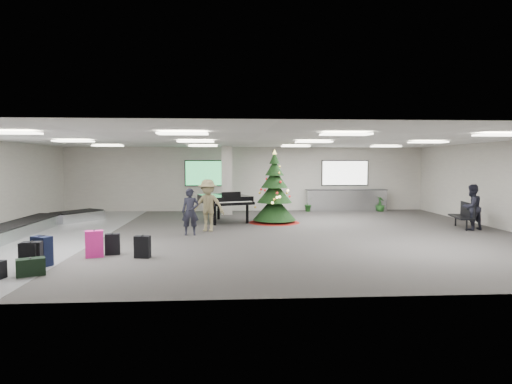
{
  "coord_description": "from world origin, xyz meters",
  "views": [
    {
      "loc": [
        -0.88,
        -14.49,
        2.45
      ],
      "look_at": [
        0.09,
        1.0,
        1.36
      ],
      "focal_mm": 30.0,
      "sensor_mm": 36.0,
      "label": 1
    }
  ],
  "objects": [
    {
      "name": "ground",
      "position": [
        0.0,
        0.0,
        0.0
      ],
      "size": [
        18.0,
        18.0,
        0.0
      ],
      "primitive_type": "plane",
      "color": "#363331",
      "rests_on": "ground"
    },
    {
      "name": "room_envelope",
      "position": [
        -0.38,
        0.67,
        2.33
      ],
      "size": [
        18.02,
        14.02,
        3.21
      ],
      "color": "#B3ABA3",
      "rests_on": "ground"
    },
    {
      "name": "baggage_carousel",
      "position": [
        -7.84,
        -0.08,
        0.21
      ],
      "size": [
        2.28,
        9.71,
        0.43
      ],
      "color": "silver",
      "rests_on": "ground"
    },
    {
      "name": "service_counter",
      "position": [
        5.0,
        6.65,
        0.55
      ],
      "size": [
        4.05,
        0.65,
        1.08
      ],
      "color": "silver",
      "rests_on": "ground"
    },
    {
      "name": "suitcase_0",
      "position": [
        -5.35,
        -4.65,
        0.33
      ],
      "size": [
        0.44,
        0.27,
        0.67
      ],
      "rotation": [
        0.0,
        0.0,
        0.09
      ],
      "color": "black",
      "rests_on": "ground"
    },
    {
      "name": "suitcase_1",
      "position": [
        -5.4,
        -4.67,
        0.32
      ],
      "size": [
        0.44,
        0.28,
        0.65
      ],
      "rotation": [
        0.0,
        0.0,
        -0.15
      ],
      "color": "black",
      "rests_on": "ground"
    },
    {
      "name": "pink_suitcase",
      "position": [
        -4.36,
        -3.36,
        0.35
      ],
      "size": [
        0.49,
        0.36,
        0.71
      ],
      "rotation": [
        0.0,
        0.0,
        0.28
      ],
      "color": "#F21F91",
      "rests_on": "ground"
    },
    {
      "name": "suitcase_3",
      "position": [
        -3.98,
        -3.07,
        0.28
      ],
      "size": [
        0.4,
        0.27,
        0.58
      ],
      "rotation": [
        0.0,
        0.0,
        0.17
      ],
      "color": "black",
      "rests_on": "ground"
    },
    {
      "name": "navy_suitcase",
      "position": [
        -5.31,
        -4.23,
        0.35
      ],
      "size": [
        0.53,
        0.45,
        0.72
      ],
      "rotation": [
        0.0,
        0.0,
        -0.48
      ],
      "color": "black",
      "rests_on": "ground"
    },
    {
      "name": "green_duffel",
      "position": [
        -5.17,
        -5.12,
        0.19
      ],
      "size": [
        0.64,
        0.51,
        0.4
      ],
      "rotation": [
        0.0,
        0.0,
        0.46
      ],
      "color": "black",
      "rests_on": "ground"
    },
    {
      "name": "suitcase_7",
      "position": [
        -3.11,
        -3.51,
        0.28
      ],
      "size": [
        0.42,
        0.26,
        0.59
      ],
      "rotation": [
        0.0,
        0.0,
        -0.15
      ],
      "color": "black",
      "rests_on": "ground"
    },
    {
      "name": "christmas_tree",
      "position": [
        0.94,
        2.67,
        1.01
      ],
      "size": [
        2.08,
        2.08,
        2.96
      ],
      "color": "maroon",
      "rests_on": "ground"
    },
    {
      "name": "grand_piano",
      "position": [
        -1.06,
        2.97,
        0.91
      ],
      "size": [
        2.36,
        2.69,
        1.28
      ],
      "rotation": [
        0.0,
        0.0,
        0.35
      ],
      "color": "black",
      "rests_on": "ground"
    },
    {
      "name": "bench",
      "position": [
        7.78,
        0.7,
        0.54
      ],
      "size": [
        0.81,
        1.58,
        0.96
      ],
      "rotation": [
        0.0,
        0.0,
        -0.2
      ],
      "color": "black",
      "rests_on": "ground"
    },
    {
      "name": "traveler_a",
      "position": [
        -2.19,
        -0.12,
        0.79
      ],
      "size": [
        0.6,
        0.42,
        1.58
      ],
      "primitive_type": "imported",
      "rotation": [
        0.0,
        0.0,
        0.08
      ],
      "color": "black",
      "rests_on": "ground"
    },
    {
      "name": "traveler_b",
      "position": [
        -1.65,
        0.66,
        0.92
      ],
      "size": [
        1.3,
        0.9,
        1.84
      ],
      "primitive_type": "imported",
      "rotation": [
        0.0,
        0.0,
        -0.19
      ],
      "color": "#847751",
      "rests_on": "ground"
    },
    {
      "name": "traveler_bench",
      "position": [
        7.83,
        0.3,
        0.83
      ],
      "size": [
        0.95,
        0.83,
        1.65
      ],
      "primitive_type": "imported",
      "rotation": [
        0.0,
        0.0,
        3.42
      ],
      "color": "black",
      "rests_on": "ground"
    },
    {
      "name": "potted_plant_left",
      "position": [
        3.03,
        6.45,
        0.38
      ],
      "size": [
        0.5,
        0.53,
        0.77
      ],
      "primitive_type": "imported",
      "rotation": [
        0.0,
        0.0,
        1.09
      ],
      "color": "#16441E",
      "rests_on": "ground"
    },
    {
      "name": "potted_plant_right",
      "position": [
        6.64,
        6.26,
        0.37
      ],
      "size": [
        0.52,
        0.52,
        0.74
      ],
      "primitive_type": "imported",
      "rotation": [
        0.0,
        0.0,
        1.87
      ],
      "color": "#16441E",
      "rests_on": "ground"
    }
  ]
}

